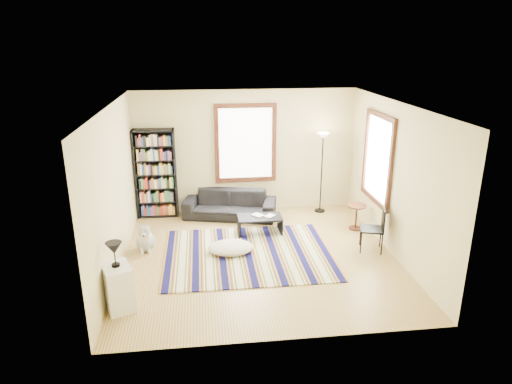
{
  "coord_description": "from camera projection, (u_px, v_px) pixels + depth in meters",
  "views": [
    {
      "loc": [
        -0.99,
        -7.6,
        3.87
      ],
      "look_at": [
        0.0,
        0.5,
        1.1
      ],
      "focal_mm": 32.0,
      "sensor_mm": 36.0,
      "label": 1
    }
  ],
  "objects": [
    {
      "name": "ceiling",
      "position": [
        260.0,
        102.0,
        7.58
      ],
      "size": [
        5.0,
        5.0,
        0.1
      ],
      "primitive_type": "cube",
      "color": "white",
      "rests_on": "floor"
    },
    {
      "name": "side_table",
      "position": [
        356.0,
        217.0,
        9.63
      ],
      "size": [
        0.44,
        0.44,
        0.54
      ],
      "primitive_type": "cylinder",
      "rotation": [
        0.0,
        0.0,
        -0.12
      ],
      "color": "#471C11",
      "rests_on": "floor"
    },
    {
      "name": "book_b",
      "position": [
        267.0,
        215.0,
        9.47
      ],
      "size": [
        0.27,
        0.27,
        0.02
      ],
      "primitive_type": "imported",
      "rotation": [
        0.0,
        0.0,
        -0.76
      ],
      "color": "beige",
      "rests_on": "coffee_table"
    },
    {
      "name": "coffee_table",
      "position": [
        260.0,
        225.0,
        9.47
      ],
      "size": [
        1.02,
        0.8,
        0.36
      ],
      "primitive_type": "cube",
      "rotation": [
        0.0,
        0.0,
        -0.39
      ],
      "color": "black",
      "rests_on": "floor"
    },
    {
      "name": "window_right",
      "position": [
        378.0,
        158.0,
        9.02
      ],
      "size": [
        0.06,
        1.2,
        1.6
      ],
      "primitive_type": "cube",
      "color": "white",
      "rests_on": "wall_right"
    },
    {
      "name": "wall_left",
      "position": [
        111.0,
        190.0,
        7.75
      ],
      "size": [
        0.1,
        5.0,
        2.8
      ],
      "primitive_type": "cube",
      "color": "beige",
      "rests_on": "floor"
    },
    {
      "name": "white_cabinet",
      "position": [
        118.0,
        287.0,
        6.77
      ],
      "size": [
        0.54,
        0.6,
        0.7
      ],
      "primitive_type": "cube",
      "rotation": [
        0.0,
        0.0,
        0.38
      ],
      "color": "white",
      "rests_on": "floor"
    },
    {
      "name": "table_lamp",
      "position": [
        115.0,
        254.0,
        6.6
      ],
      "size": [
        0.31,
        0.31,
        0.38
      ],
      "primitive_type": null,
      "rotation": [
        0.0,
        0.0,
        0.39
      ],
      "color": "black",
      "rests_on": "white_cabinet"
    },
    {
      "name": "rug",
      "position": [
        248.0,
        254.0,
        8.57
      ],
      "size": [
        3.11,
        2.49,
        0.02
      ],
      "primitive_type": "cube",
      "color": "#0C0C3E",
      "rests_on": "floor"
    },
    {
      "name": "window_back",
      "position": [
        245.0,
        143.0,
        10.3
      ],
      "size": [
        1.2,
        0.06,
        1.6
      ],
      "primitive_type": "cube",
      "color": "white",
      "rests_on": "wall_back"
    },
    {
      "name": "book_a",
      "position": [
        255.0,
        216.0,
        9.4
      ],
      "size": [
        0.29,
        0.28,
        0.02
      ],
      "primitive_type": "imported",
      "rotation": [
        0.0,
        0.0,
        0.7
      ],
      "color": "beige",
      "rests_on": "coffee_table"
    },
    {
      "name": "dog",
      "position": [
        145.0,
        236.0,
        8.66
      ],
      "size": [
        0.44,
        0.59,
        0.57
      ],
      "primitive_type": null,
      "rotation": [
        0.0,
        0.0,
        0.06
      ],
      "color": "#B2B2B2",
      "rests_on": "floor"
    },
    {
      "name": "floor_lamp",
      "position": [
        322.0,
        173.0,
        10.41
      ],
      "size": [
        0.32,
        0.32,
        1.86
      ],
      "primitive_type": null,
      "rotation": [
        0.0,
        0.0,
        0.07
      ],
      "color": "black",
      "rests_on": "floor"
    },
    {
      "name": "bookshelf",
      "position": [
        156.0,
        174.0,
        10.12
      ],
      "size": [
        0.9,
        0.3,
        2.0
      ],
      "primitive_type": "cube",
      "color": "black",
      "rests_on": "floor"
    },
    {
      "name": "wall_back",
      "position": [
        245.0,
        151.0,
        10.44
      ],
      "size": [
        5.0,
        0.1,
        2.8
      ],
      "primitive_type": "cube",
      "color": "beige",
      "rests_on": "floor"
    },
    {
      "name": "sofa",
      "position": [
        230.0,
        204.0,
        10.28
      ],
      "size": [
        2.17,
        1.26,
        0.6
      ],
      "primitive_type": "imported",
      "rotation": [
        0.0,
        0.0,
        -0.24
      ],
      "color": "black",
      "rests_on": "floor"
    },
    {
      "name": "wall_right",
      "position": [
        397.0,
        180.0,
        8.34
      ],
      "size": [
        0.1,
        5.0,
        2.8
      ],
      "primitive_type": "cube",
      "color": "beige",
      "rests_on": "floor"
    },
    {
      "name": "wall_front",
      "position": [
        286.0,
        247.0,
        5.65
      ],
      "size": [
        5.0,
        0.1,
        2.8
      ],
      "primitive_type": "cube",
      "color": "beige",
      "rests_on": "floor"
    },
    {
      "name": "floor",
      "position": [
        259.0,
        259.0,
        8.51
      ],
      "size": [
        5.0,
        5.0,
        0.1
      ],
      "primitive_type": "cube",
      "color": "tan",
      "rests_on": "ground"
    },
    {
      "name": "folding_chair",
      "position": [
        372.0,
        229.0,
        8.62
      ],
      "size": [
        0.52,
        0.51,
        0.86
      ],
      "primitive_type": "cube",
      "rotation": [
        0.0,
        0.0,
        -0.31
      ],
      "color": "black",
      "rests_on": "floor"
    },
    {
      "name": "floor_cushion",
      "position": [
        231.0,
        248.0,
        8.61
      ],
      "size": [
        0.87,
        0.65,
        0.21
      ],
      "primitive_type": "ellipsoid",
      "rotation": [
        0.0,
        0.0,
        -0.02
      ],
      "color": "beige",
      "rests_on": "floor"
    }
  ]
}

